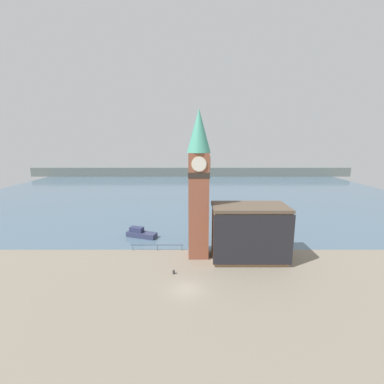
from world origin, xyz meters
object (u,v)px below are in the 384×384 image
(pier_building, at_px, (248,232))
(mooring_bollard_near, at_px, (173,272))
(boat_near, at_px, (140,233))
(clock_tower, at_px, (198,181))

(pier_building, xyz_separation_m, mooring_bollard_near, (-12.45, -5.19, -4.39))
(pier_building, distance_m, boat_near, 23.24)
(boat_near, distance_m, mooring_bollard_near, 17.36)
(clock_tower, distance_m, pier_building, 12.17)
(pier_building, relative_size, boat_near, 1.87)
(clock_tower, relative_size, boat_near, 3.72)
(boat_near, xyz_separation_m, mooring_bollard_near, (8.07, -15.36, -0.41))
(clock_tower, bearing_deg, mooring_bollard_near, -121.26)
(pier_building, bearing_deg, mooring_bollard_near, -157.36)
(boat_near, bearing_deg, clock_tower, -17.50)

